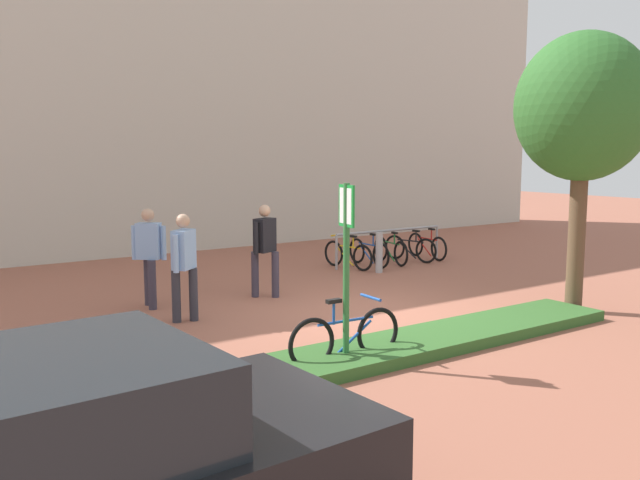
{
  "coord_description": "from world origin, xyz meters",
  "views": [
    {
      "loc": [
        -6.91,
        -8.59,
        2.7
      ],
      "look_at": [
        0.17,
        1.69,
        1.04
      ],
      "focal_mm": 37.84,
      "sensor_mm": 36.0,
      "label": 1
    }
  ],
  "objects_px": {
    "parking_sign_post": "(346,247)",
    "bike_rack_cluster": "(390,249)",
    "tree_sidewalk": "(583,109)",
    "person_suited_dark": "(265,245)",
    "person_casual_tan": "(184,261)",
    "person_shirt_white": "(149,251)",
    "bike_at_sign": "(346,336)",
    "bollard_steel": "(379,253)"
  },
  "relations": [
    {
      "from": "bike_at_sign",
      "to": "bike_rack_cluster",
      "type": "distance_m",
      "value": 7.81
    },
    {
      "from": "bike_at_sign",
      "to": "person_casual_tan",
      "type": "xyz_separation_m",
      "value": [
        -0.84,
        3.14,
        0.63
      ]
    },
    {
      "from": "person_shirt_white",
      "to": "person_suited_dark",
      "type": "relative_size",
      "value": 1.0
    },
    {
      "from": "bike_at_sign",
      "to": "bollard_steel",
      "type": "relative_size",
      "value": 1.87
    },
    {
      "from": "bollard_steel",
      "to": "person_suited_dark",
      "type": "height_order",
      "value": "person_suited_dark"
    },
    {
      "from": "parking_sign_post",
      "to": "person_suited_dark",
      "type": "relative_size",
      "value": 1.34
    },
    {
      "from": "tree_sidewalk",
      "to": "bike_rack_cluster",
      "type": "distance_m",
      "value": 6.32
    },
    {
      "from": "bike_at_sign",
      "to": "bollard_steel",
      "type": "height_order",
      "value": "bollard_steel"
    },
    {
      "from": "bollard_steel",
      "to": "person_casual_tan",
      "type": "height_order",
      "value": "person_casual_tan"
    },
    {
      "from": "parking_sign_post",
      "to": "person_casual_tan",
      "type": "xyz_separation_m",
      "value": [
        -0.79,
        3.21,
        -0.53
      ]
    },
    {
      "from": "bollard_steel",
      "to": "bike_rack_cluster",
      "type": "bearing_deg",
      "value": 39.11
    },
    {
      "from": "parking_sign_post",
      "to": "person_shirt_white",
      "type": "height_order",
      "value": "parking_sign_post"
    },
    {
      "from": "tree_sidewalk",
      "to": "bollard_steel",
      "type": "xyz_separation_m",
      "value": [
        -0.37,
        4.7,
        -2.92
      ]
    },
    {
      "from": "bike_rack_cluster",
      "to": "bollard_steel",
      "type": "relative_size",
      "value": 3.57
    },
    {
      "from": "tree_sidewalk",
      "to": "person_suited_dark",
      "type": "distance_m",
      "value": 5.92
    },
    {
      "from": "tree_sidewalk",
      "to": "bike_rack_cluster",
      "type": "relative_size",
      "value": 1.44
    },
    {
      "from": "parking_sign_post",
      "to": "person_casual_tan",
      "type": "height_order",
      "value": "parking_sign_post"
    },
    {
      "from": "bike_rack_cluster",
      "to": "person_suited_dark",
      "type": "height_order",
      "value": "person_suited_dark"
    },
    {
      "from": "bike_rack_cluster",
      "to": "tree_sidewalk",
      "type": "bearing_deg",
      "value": -96.6
    },
    {
      "from": "person_shirt_white",
      "to": "bollard_steel",
      "type": "bearing_deg",
      "value": 3.62
    },
    {
      "from": "bike_rack_cluster",
      "to": "bollard_steel",
      "type": "bearing_deg",
      "value": -140.89
    },
    {
      "from": "tree_sidewalk",
      "to": "person_suited_dark",
      "type": "relative_size",
      "value": 2.68
    },
    {
      "from": "person_casual_tan",
      "to": "bollard_steel",
      "type": "bearing_deg",
      "value": 16.88
    },
    {
      "from": "person_casual_tan",
      "to": "person_shirt_white",
      "type": "distance_m",
      "value": 1.27
    },
    {
      "from": "tree_sidewalk",
      "to": "bike_rack_cluster",
      "type": "xyz_separation_m",
      "value": [
        0.64,
        5.51,
        -3.02
      ]
    },
    {
      "from": "tree_sidewalk",
      "to": "bike_rack_cluster",
      "type": "bearing_deg",
      "value": 83.4
    },
    {
      "from": "bike_rack_cluster",
      "to": "person_suited_dark",
      "type": "xyz_separation_m",
      "value": [
        -4.36,
        -1.58,
        0.64
      ]
    },
    {
      "from": "bike_at_sign",
      "to": "bike_rack_cluster",
      "type": "xyz_separation_m",
      "value": [
        5.48,
        5.57,
        -0.0
      ]
    },
    {
      "from": "bollard_steel",
      "to": "person_casual_tan",
      "type": "distance_m",
      "value": 5.58
    },
    {
      "from": "person_casual_tan",
      "to": "person_shirt_white",
      "type": "relative_size",
      "value": 1.0
    },
    {
      "from": "bike_at_sign",
      "to": "person_suited_dark",
      "type": "xyz_separation_m",
      "value": [
        1.12,
        3.99,
        0.63
      ]
    },
    {
      "from": "bike_at_sign",
      "to": "person_suited_dark",
      "type": "height_order",
      "value": "person_suited_dark"
    },
    {
      "from": "bollard_steel",
      "to": "person_suited_dark",
      "type": "distance_m",
      "value": 3.49
    },
    {
      "from": "tree_sidewalk",
      "to": "bike_at_sign",
      "type": "bearing_deg",
      "value": -179.36
    },
    {
      "from": "parking_sign_post",
      "to": "bike_rack_cluster",
      "type": "height_order",
      "value": "parking_sign_post"
    },
    {
      "from": "person_casual_tan",
      "to": "person_shirt_white",
      "type": "xyz_separation_m",
      "value": [
        -0.09,
        1.27,
        0.0
      ]
    },
    {
      "from": "bollard_steel",
      "to": "person_suited_dark",
      "type": "xyz_separation_m",
      "value": [
        -3.36,
        -0.77,
        0.53
      ]
    },
    {
      "from": "bike_rack_cluster",
      "to": "person_casual_tan",
      "type": "distance_m",
      "value": 6.8
    },
    {
      "from": "person_casual_tan",
      "to": "person_suited_dark",
      "type": "relative_size",
      "value": 1.0
    },
    {
      "from": "person_suited_dark",
      "to": "bike_rack_cluster",
      "type": "bearing_deg",
      "value": 19.93
    },
    {
      "from": "parking_sign_post",
      "to": "bike_at_sign",
      "type": "bearing_deg",
      "value": 53.28
    },
    {
      "from": "tree_sidewalk",
      "to": "parking_sign_post",
      "type": "xyz_separation_m",
      "value": [
        -4.89,
        -0.12,
        -1.86
      ]
    }
  ]
}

